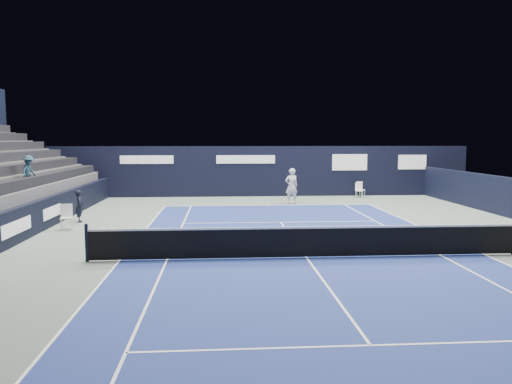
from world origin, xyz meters
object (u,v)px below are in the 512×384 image
at_px(tennis_net, 307,241).
at_px(line_judge_chair, 67,215).
at_px(folding_chair_back_a, 360,186).
at_px(folding_chair_back_b, 359,189).
at_px(tennis_player, 291,186).

bearing_deg(tennis_net, line_judge_chair, 148.07).
xyz_separation_m(folding_chair_back_a, folding_chair_back_b, (-0.20, -0.48, -0.11)).
bearing_deg(folding_chair_back_a, tennis_player, -158.02).
bearing_deg(tennis_player, tennis_net, -96.04).
xyz_separation_m(folding_chair_back_a, line_judge_chair, (-14.62, -10.39, -0.05)).
bearing_deg(tennis_player, line_judge_chair, -144.02).
bearing_deg(folding_chair_back_b, tennis_net, -108.86).
distance_m(tennis_net, tennis_player, 12.60).
relative_size(folding_chair_back_a, folding_chair_back_b, 1.04).
bearing_deg(folding_chair_back_a, tennis_net, -123.27).
xyz_separation_m(folding_chair_back_b, line_judge_chair, (-14.42, -9.91, 0.06)).
bearing_deg(tennis_net, folding_chair_back_a, 68.97).
xyz_separation_m(line_judge_chair, tennis_net, (8.57, -5.34, -0.06)).
distance_m(line_judge_chair, tennis_net, 10.09).
relative_size(line_judge_chair, tennis_net, 0.08).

